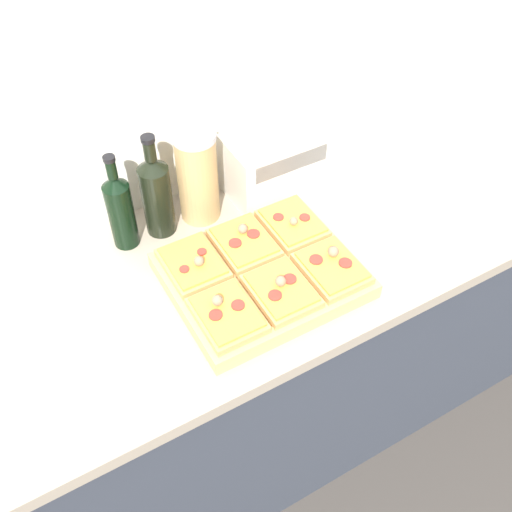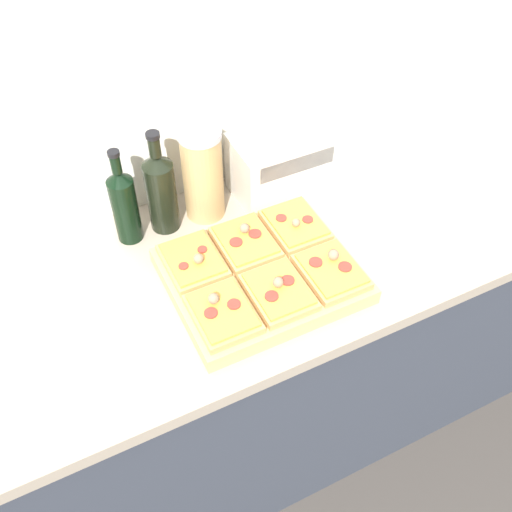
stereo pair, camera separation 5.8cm
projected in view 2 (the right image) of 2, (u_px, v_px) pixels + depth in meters
The scene contains 14 objects.
ground_plane at pixel (304, 499), 2.02m from camera, with size 12.00×12.00×0.00m, color #3D3833.
wall_back at pixel (202, 70), 1.52m from camera, with size 6.00×0.06×2.50m.
kitchen_counter at pixel (262, 352), 1.89m from camera, with size 2.63×0.67×0.90m.
cutting_board at pixel (261, 275), 1.48m from camera, with size 0.45×0.38×0.04m, color tan.
pizza_slice_back_left at pixel (193, 261), 1.47m from camera, with size 0.13×0.17×0.05m.
pizza_slice_back_center at pixel (245, 242), 1.51m from camera, with size 0.13×0.17×0.05m.
pizza_slice_back_right at pixel (295, 225), 1.55m from camera, with size 0.13×0.17×0.05m.
pizza_slice_front_left at pixel (222, 313), 1.36m from camera, with size 0.13×0.17×0.05m.
pizza_slice_front_center at pixel (279, 291), 1.40m from camera, with size 0.13×0.17×0.05m.
pizza_slice_front_right at pixel (331, 270), 1.45m from camera, with size 0.13×0.17×0.06m.
olive_oil_bottle at pixel (124, 204), 1.52m from camera, with size 0.07×0.07×0.28m.
wine_bottle at pixel (161, 190), 1.55m from camera, with size 0.08×0.08×0.30m.
grain_jar_tall at pixel (203, 174), 1.57m from camera, with size 0.11×0.11×0.27m.
toaster_oven at pixel (282, 163), 1.67m from camera, with size 0.30×0.17×0.18m.
Camera 2 is at (-0.49, -0.63, 2.04)m, focal length 42.00 mm.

